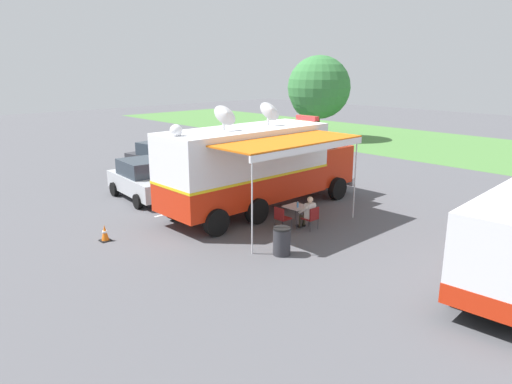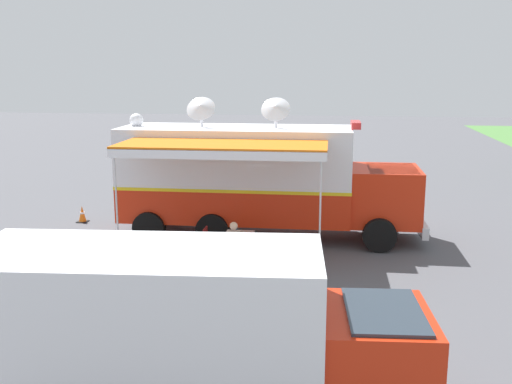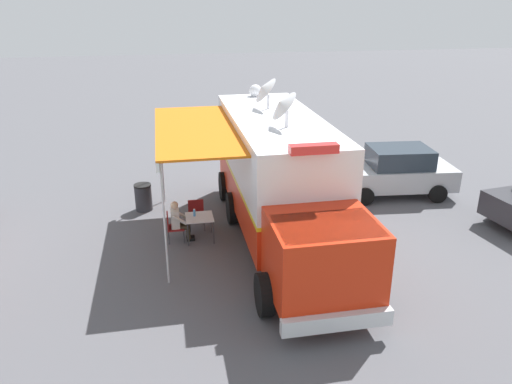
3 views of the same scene
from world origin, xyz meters
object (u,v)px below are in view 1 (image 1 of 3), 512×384
object	(u,v)px
command_truck	(259,164)
folding_table	(296,208)
trash_bin	(282,241)
traffic_cone	(105,233)
water_bottle	(298,205)
folding_chair_beside_table	(281,217)
folding_chair_at_table	(312,217)
car_far_corner	(143,180)
seated_responder	(308,212)
car_behind_truck	(161,159)

from	to	relation	value
command_truck	folding_table	world-z (taller)	command_truck
trash_bin	traffic_cone	xyz separation A→B (m)	(-4.99, -3.59, -0.18)
water_bottle	folding_chair_beside_table	size ratio (longest dim) A/B	0.26
folding_chair_at_table	trash_bin	xyz separation A→B (m)	(0.90, -2.49, -0.06)
trash_bin	traffic_cone	size ratio (longest dim) A/B	1.57
car_far_corner	command_truck	bearing A→B (deg)	28.45
seated_responder	traffic_cone	xyz separation A→B (m)	(-3.90, -6.08, -0.37)
seated_responder	car_behind_truck	distance (m)	11.69
water_bottle	traffic_cone	size ratio (longest dim) A/B	0.39
folding_chair_at_table	traffic_cone	world-z (taller)	folding_chair_at_table
folding_chair_at_table	command_truck	bearing A→B (deg)	174.40
folding_chair_beside_table	seated_responder	size ratio (longest dim) A/B	0.70
trash_bin	car_far_corner	distance (m)	8.91
folding_chair_at_table	folding_chair_beside_table	size ratio (longest dim) A/B	1.00
folding_chair_beside_table	folding_table	bearing A→B (deg)	92.64
command_truck	trash_bin	xyz separation A→B (m)	(4.03, -2.80, -1.49)
folding_chair_at_table	seated_responder	size ratio (longest dim) A/B	0.70
traffic_cone	water_bottle	bearing A→B (deg)	60.42
car_behind_truck	folding_chair_beside_table	bearing A→B (deg)	-9.05
folding_table	car_far_corner	distance (m)	7.58
folding_chair_beside_table	folding_chair_at_table	bearing A→B (deg)	47.00
command_truck	car_far_corner	bearing A→B (deg)	-151.55
folding_chair_beside_table	car_behind_truck	bearing A→B (deg)	170.95
traffic_cone	car_behind_truck	size ratio (longest dim) A/B	0.13
folding_table	water_bottle	distance (m)	0.23
folding_table	car_behind_truck	size ratio (longest dim) A/B	0.18
folding_table	folding_chair_beside_table	xyz separation A→B (m)	(0.04, -0.85, -0.16)
folding_table	folding_chair_beside_table	size ratio (longest dim) A/B	0.93
folding_table	seated_responder	bearing A→B (deg)	-3.33
water_bottle	car_far_corner	bearing A→B (deg)	-162.72
car_behind_truck	folding_chair_at_table	bearing A→B (deg)	-4.58
water_bottle	car_far_corner	world-z (taller)	car_far_corner
folding_table	folding_chair_at_table	size ratio (longest dim) A/B	0.93
trash_bin	car_far_corner	bearing A→B (deg)	178.93
traffic_cone	folding_chair_at_table	bearing A→B (deg)	56.08
traffic_cone	folding_table	bearing A→B (deg)	61.72
folding_chair_at_table	trash_bin	distance (m)	2.65
car_behind_truck	car_far_corner	size ratio (longest dim) A/B	1.02
seated_responder	car_far_corner	distance (m)	8.15
folding_chair_at_table	car_far_corner	distance (m)	8.34
folding_table	seated_responder	distance (m)	0.61
command_truck	folding_chair_at_table	size ratio (longest dim) A/B	10.93
folding_table	folding_chair_at_table	distance (m)	0.82
command_truck	traffic_cone	world-z (taller)	command_truck
seated_responder	trash_bin	world-z (taller)	seated_responder
folding_chair_at_table	folding_chair_beside_table	bearing A→B (deg)	-133.00
folding_chair_at_table	car_far_corner	size ratio (longest dim) A/B	0.20
command_truck	car_behind_truck	size ratio (longest dim) A/B	2.15
folding_chair_at_table	water_bottle	bearing A→B (deg)	-175.98
seated_responder	trash_bin	bearing A→B (deg)	-66.43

